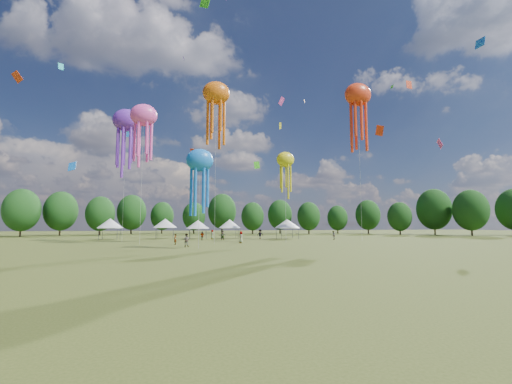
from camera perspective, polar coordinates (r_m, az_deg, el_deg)
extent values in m
plane|color=#384416|center=(18.30, 17.63, -14.63)|extent=(300.00, 300.00, 0.00)
imported|color=gray|center=(46.08, -11.68, -7.98)|extent=(1.00, 0.86, 1.77)
imported|color=gray|center=(70.41, -7.40, -7.09)|extent=(0.78, 1.03, 1.89)
imported|color=gray|center=(67.97, 12.89, -7.13)|extent=(0.93, 1.02, 1.71)
imported|color=gray|center=(69.71, 0.71, -7.13)|extent=(1.27, 0.76, 1.93)
imported|color=gray|center=(65.04, -9.07, -7.32)|extent=(1.01, 0.57, 1.62)
imported|color=gray|center=(65.58, -5.65, -7.32)|extent=(1.64, 0.78, 1.70)
imported|color=gray|center=(51.33, -13.47, -7.77)|extent=(0.45, 0.62, 1.60)
imported|color=gray|center=(54.92, -2.56, -7.61)|extent=(0.64, 0.94, 1.88)
cylinder|color=#47474C|center=(70.62, -25.00, -6.50)|extent=(0.08, 0.08, 2.19)
cylinder|color=#47474C|center=(73.84, -24.46, -6.46)|extent=(0.08, 0.08, 2.19)
cylinder|color=#47474C|center=(70.00, -22.35, -6.62)|extent=(0.08, 0.08, 2.19)
cylinder|color=#47474C|center=(73.24, -21.92, -6.56)|extent=(0.08, 0.08, 2.19)
cube|color=silver|center=(71.89, -23.40, -5.62)|extent=(3.69, 3.69, 0.10)
cone|color=silver|center=(71.88, -23.37, -4.84)|extent=(4.80, 4.80, 1.87)
cylinder|color=#47474C|center=(72.59, -16.51, -6.73)|extent=(0.08, 0.08, 2.21)
cylinder|color=#47474C|center=(75.99, -16.34, -6.67)|extent=(0.08, 0.08, 2.21)
cylinder|color=#47474C|center=(72.45, -13.80, -6.80)|extent=(0.08, 0.08, 2.21)
cylinder|color=#47474C|center=(75.86, -13.75, -6.74)|extent=(0.08, 0.08, 2.21)
cube|color=silver|center=(74.18, -15.08, -5.85)|extent=(3.81, 3.81, 0.10)
cone|color=silver|center=(74.18, -15.06, -5.08)|extent=(4.95, 4.95, 1.90)
cylinder|color=#47474C|center=(70.19, -11.08, -6.98)|extent=(0.08, 0.08, 2.03)
cylinder|color=#47474C|center=(73.52, -11.16, -6.91)|extent=(0.08, 0.08, 2.03)
cylinder|color=#47474C|center=(70.36, -8.35, -7.02)|extent=(0.08, 0.08, 2.03)
cylinder|color=#47474C|center=(73.69, -8.54, -6.95)|extent=(0.08, 0.08, 2.03)
cube|color=silver|center=(71.90, -9.77, -6.12)|extent=(3.74, 3.74, 0.10)
cone|color=silver|center=(71.90, -9.76, -5.39)|extent=(4.86, 4.86, 1.74)
cylinder|color=#47474C|center=(70.67, -5.58, -7.01)|extent=(0.08, 0.08, 2.13)
cylinder|color=#47474C|center=(73.83, -5.89, -6.94)|extent=(0.08, 0.08, 2.13)
cylinder|color=#47474C|center=(71.13, -3.01, -7.02)|extent=(0.08, 0.08, 2.13)
cylinder|color=#47474C|center=(74.28, -3.43, -6.95)|extent=(0.08, 0.08, 2.13)
cube|color=silver|center=(72.44, -4.47, -6.10)|extent=(3.59, 3.59, 0.10)
cone|color=silver|center=(72.44, -4.47, -5.34)|extent=(4.66, 4.66, 1.82)
cylinder|color=#47474C|center=(68.36, 4.28, -7.07)|extent=(0.08, 0.08, 2.13)
cylinder|color=#47474C|center=(71.84, 3.43, -7.00)|extent=(0.08, 0.08, 2.13)
cylinder|color=#47474C|center=(69.50, 7.16, -7.02)|extent=(0.08, 0.08, 2.13)
cylinder|color=#47474C|center=(72.93, 6.19, -6.95)|extent=(0.08, 0.08, 2.13)
cube|color=silver|center=(70.61, 5.26, -6.10)|extent=(4.03, 4.03, 0.10)
cone|color=silver|center=(70.61, 5.25, -5.32)|extent=(5.24, 5.24, 1.83)
ellipsoid|color=#FE4BB4|center=(56.62, -18.39, 12.18)|extent=(4.08, 2.86, 3.47)
cylinder|color=beige|center=(54.49, -18.71, 2.15)|extent=(0.03, 0.03, 19.89)
ellipsoid|color=orange|center=(57.04, -6.72, 16.22)|extent=(4.39, 3.07, 3.73)
cylinder|color=beige|center=(53.78, -6.86, 4.23)|extent=(0.03, 0.03, 24.04)
ellipsoid|color=yellow|center=(57.35, 4.97, 5.48)|extent=(3.04, 2.13, 2.59)
cylinder|color=beige|center=(56.45, 5.03, -1.45)|extent=(0.03, 0.03, 13.86)
ellipsoid|color=purple|center=(64.74, -21.00, 11.21)|extent=(4.65, 3.26, 3.96)
cylinder|color=beige|center=(62.59, -21.33, 1.88)|extent=(0.03, 0.03, 21.17)
ellipsoid|color=blue|center=(43.07, -9.45, 5.30)|extent=(3.39, 2.37, 2.88)
cylinder|color=beige|center=(42.40, -9.57, -2.01)|extent=(0.03, 0.03, 10.98)
ellipsoid|color=red|center=(69.37, 16.78, 15.43)|extent=(5.17, 3.62, 4.39)
cylinder|color=beige|center=(65.79, 17.11, 4.17)|extent=(0.03, 0.03, 27.46)
cube|color=red|center=(82.89, -10.62, 6.55)|extent=(1.30, 1.85, 2.08)
cube|color=orange|center=(90.85, 8.17, 14.93)|extent=(0.52, 0.59, 0.87)
cube|color=#43D723|center=(67.29, 0.13, 4.57)|extent=(1.25, 0.07, 1.53)
cube|color=blue|center=(52.31, 33.58, 20.21)|extent=(0.86, 1.36, 1.45)
cube|color=purple|center=(86.28, -12.09, 21.20)|extent=(0.30, 0.73, 0.92)
cube|color=red|center=(64.33, 24.39, 16.15)|extent=(1.12, 0.30, 1.45)
cube|color=#43D723|center=(60.67, -8.52, 29.26)|extent=(1.74, 1.47, 2.47)
cube|color=blue|center=(82.13, -21.15, 9.33)|extent=(1.92, 0.94, 2.34)
cube|color=#1ACDDE|center=(62.80, -30.03, 17.84)|extent=(0.69, 0.58, 1.02)
cube|color=#FE4BB4|center=(73.29, 4.31, 15.02)|extent=(1.61, 1.31, 1.67)
cube|color=red|center=(78.12, 20.11, 9.70)|extent=(1.09, 2.35, 2.56)
cube|color=yellow|center=(83.77, 4.10, 11.07)|extent=(0.96, 1.48, 1.91)
cube|color=#43D723|center=(66.11, 21.95, 16.13)|extent=(0.44, 0.61, 0.67)
cube|color=blue|center=(81.44, -28.57, 3.83)|extent=(1.79, 1.62, 2.35)
cube|color=#1ACDDE|center=(74.04, -9.60, 6.52)|extent=(0.83, 1.04, 1.32)
cube|color=#FE4BB4|center=(59.74, 28.57, 7.19)|extent=(0.54, 1.51, 1.63)
cube|color=red|center=(51.33, -35.28, 15.56)|extent=(1.42, 0.79, 1.38)
cylinder|color=#38281C|center=(101.32, -34.91, -5.23)|extent=(0.44, 0.44, 3.36)
ellipsoid|color=#183F15|center=(101.37, -34.77, -2.50)|extent=(8.40, 8.40, 10.51)
cylinder|color=#38281C|center=(106.00, -30.16, -5.43)|extent=(0.44, 0.44, 3.41)
ellipsoid|color=#183F15|center=(106.05, -30.03, -2.78)|extent=(8.53, 8.53, 10.66)
cylinder|color=#38281C|center=(102.98, -24.86, -5.78)|extent=(0.44, 0.44, 3.07)
ellipsoid|color=#183F15|center=(103.01, -24.76, -3.33)|extent=(7.66, 7.66, 9.58)
cylinder|color=#38281C|center=(109.96, -20.31, -5.80)|extent=(0.44, 0.44, 3.43)
ellipsoid|color=#183F15|center=(110.01, -20.22, -3.23)|extent=(8.58, 8.58, 10.73)
cylinder|color=#38281C|center=(114.77, -15.58, -6.03)|extent=(0.44, 0.44, 2.95)
ellipsoid|color=#183F15|center=(114.79, -15.53, -3.91)|extent=(7.37, 7.37, 9.21)
cylinder|color=#38281C|center=(110.81, -10.45, -6.18)|extent=(0.44, 0.44, 2.89)
ellipsoid|color=#183F15|center=(110.83, -10.41, -4.03)|extent=(7.23, 7.23, 9.04)
cylinder|color=#38281C|center=(115.98, -5.76, -5.97)|extent=(0.44, 0.44, 3.84)
ellipsoid|color=#183F15|center=(116.06, -5.73, -3.25)|extent=(9.60, 9.60, 11.99)
cylinder|color=#38281C|center=(106.44, -0.59, -6.31)|extent=(0.44, 0.44, 2.84)
ellipsoid|color=#183F15|center=(106.46, -0.58, -4.11)|extent=(7.11, 7.11, 8.89)
cylinder|color=#38281C|center=(111.37, 4.07, -6.18)|extent=(0.44, 0.44, 3.16)
ellipsoid|color=#183F15|center=(111.41, 4.05, -3.84)|extent=(7.91, 7.91, 9.88)
cylinder|color=#38281C|center=(108.47, 8.90, -6.22)|extent=(0.44, 0.44, 2.88)
ellipsoid|color=#183F15|center=(108.49, 8.87, -4.03)|extent=(7.21, 7.21, 9.01)
cylinder|color=#38281C|center=(114.64, 13.61, -6.16)|extent=(0.44, 0.44, 2.63)
ellipsoid|color=#183F15|center=(114.64, 13.57, -4.27)|extent=(6.57, 6.57, 8.22)
cylinder|color=#38281C|center=(115.85, 18.40, -5.90)|extent=(0.44, 0.44, 3.13)
ellipsoid|color=#183F15|center=(115.88, 18.33, -3.68)|extent=(7.81, 7.81, 9.77)
cylinder|color=#38281C|center=(107.59, 23.12, -5.90)|extent=(0.44, 0.44, 2.72)
ellipsoid|color=#183F15|center=(107.61, 23.04, -3.82)|extent=(6.80, 6.80, 8.50)
cylinder|color=#38281C|center=(111.05, 27.91, -5.40)|extent=(0.44, 0.44, 3.81)
ellipsoid|color=#183F15|center=(111.13, 27.79, -2.58)|extent=(9.52, 9.52, 11.90)
cylinder|color=#38281C|center=(106.79, 32.58, -5.28)|extent=(0.44, 0.44, 3.51)
ellipsoid|color=#183F15|center=(106.86, 32.44, -2.57)|extent=(8.78, 8.78, 10.97)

